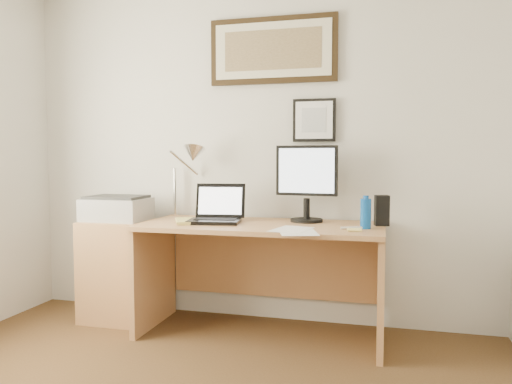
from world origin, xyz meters
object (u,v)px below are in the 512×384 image
(desk, at_px, (264,257))
(lcd_monitor, at_px, (307,179))
(side_cabinet, at_px, (121,270))
(water_bottle, at_px, (366,214))
(laptop, at_px, (216,214))
(printer, at_px, (117,208))
(book, at_px, (176,221))

(desk, xyz_separation_m, lcd_monitor, (0.27, 0.10, 0.53))
(side_cabinet, relative_size, water_bottle, 3.92)
(water_bottle, distance_m, laptop, 0.99)
(water_bottle, xyz_separation_m, printer, (-1.79, 0.12, -0.02))
(side_cabinet, bearing_deg, desk, 1.89)
(book, distance_m, laptop, 0.28)
(water_bottle, bearing_deg, printer, 176.01)
(water_bottle, relative_size, printer, 0.42)
(printer, bearing_deg, book, -17.41)
(water_bottle, xyz_separation_m, desk, (-0.68, 0.13, -0.33))
(water_bottle, bearing_deg, laptop, 176.76)
(book, height_order, laptop, laptop)
(lcd_monitor, bearing_deg, side_cabinet, -174.46)
(side_cabinet, bearing_deg, book, -15.83)
(book, xyz_separation_m, desk, (0.56, 0.18, -0.25))
(desk, xyz_separation_m, laptop, (-0.31, -0.08, 0.29))
(water_bottle, bearing_deg, side_cabinet, 176.79)
(side_cabinet, bearing_deg, water_bottle, -3.21)
(side_cabinet, height_order, desk, desk)
(lcd_monitor, xyz_separation_m, printer, (-1.38, -0.10, -0.22))
(side_cabinet, xyz_separation_m, water_bottle, (1.75, -0.10, 0.48))
(book, bearing_deg, water_bottle, 2.09)
(laptop, distance_m, lcd_monitor, 0.65)
(desk, distance_m, printer, 1.15)
(lcd_monitor, bearing_deg, desk, -160.88)
(side_cabinet, relative_size, laptop, 1.95)
(water_bottle, xyz_separation_m, book, (-1.24, -0.05, -0.08))
(book, xyz_separation_m, lcd_monitor, (0.84, 0.27, 0.28))
(side_cabinet, xyz_separation_m, printer, (-0.04, 0.03, 0.45))
(printer, bearing_deg, lcd_monitor, 4.30)
(book, bearing_deg, side_cabinet, 164.17)
(desk, distance_m, laptop, 0.44)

